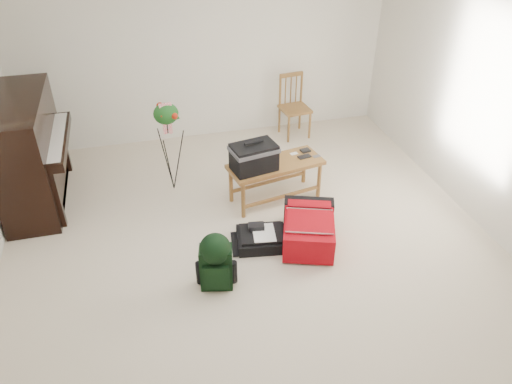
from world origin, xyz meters
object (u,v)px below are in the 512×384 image
object	(u,v)px
bench	(260,158)
green_backpack	(216,259)
black_duffel	(262,238)
red_suitcase	(307,226)
dining_chair	(294,107)
piano	(30,154)
flower_stand	(170,148)

from	to	relation	value
bench	green_backpack	world-z (taller)	bench
black_duffel	red_suitcase	bearing A→B (deg)	4.33
dining_chair	green_backpack	xyz separation A→B (m)	(-1.65, -2.76, -0.11)
bench	green_backpack	distance (m)	1.46
bench	red_suitcase	size ratio (longest dim) A/B	1.27
bench	black_duffel	xyz separation A→B (m)	(-0.18, -0.76, -0.51)
dining_chair	black_duffel	world-z (taller)	dining_chair
piano	bench	bearing A→B (deg)	-15.63
black_duffel	flower_stand	bearing A→B (deg)	128.96
dining_chair	flower_stand	bearing A→B (deg)	-158.33
green_backpack	flower_stand	world-z (taller)	flower_stand
piano	bench	distance (m)	2.56
bench	red_suitcase	world-z (taller)	bench
piano	red_suitcase	xyz separation A→B (m)	(2.77, -1.48, -0.43)
red_suitcase	flower_stand	bearing A→B (deg)	152.50
red_suitcase	black_duffel	size ratio (longest dim) A/B	1.60
green_backpack	flower_stand	bearing A→B (deg)	108.91
bench	green_backpack	size ratio (longest dim) A/B	1.94
bench	piano	bearing A→B (deg)	153.37
piano	green_backpack	size ratio (longest dim) A/B	2.55
flower_stand	piano	bearing A→B (deg)	167.36
bench	flower_stand	bearing A→B (deg)	139.56
piano	flower_stand	size ratio (longest dim) A/B	1.31
bench	black_duffel	world-z (taller)	bench
bench	dining_chair	bearing A→B (deg)	48.14
dining_chair	green_backpack	bearing A→B (deg)	-127.42
bench	flower_stand	distance (m)	1.08
bench	black_duffel	distance (m)	0.93
dining_chair	black_duffel	bearing A→B (deg)	-122.09
black_duffel	flower_stand	world-z (taller)	flower_stand
piano	red_suitcase	size ratio (longest dim) A/B	1.67
green_backpack	red_suitcase	bearing A→B (deg)	35.72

